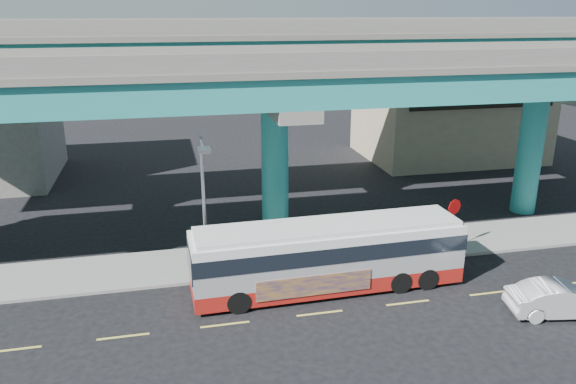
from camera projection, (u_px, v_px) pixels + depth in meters
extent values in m
plane|color=black|center=(318.00, 310.00, 23.93)|extent=(120.00, 120.00, 0.00)
cube|color=gray|center=(289.00, 256.00, 29.00)|extent=(70.00, 4.00, 0.15)
cube|color=#D8C64C|center=(13.00, 350.00, 21.12)|extent=(2.00, 0.12, 0.01)
cube|color=#D8C64C|center=(123.00, 337.00, 21.96)|extent=(2.00, 0.12, 0.01)
cube|color=#D8C64C|center=(225.00, 324.00, 22.81)|extent=(2.00, 0.12, 0.01)
cube|color=#D8C64C|center=(320.00, 313.00, 23.65)|extent=(2.00, 0.12, 0.01)
cube|color=#D8C64C|center=(408.00, 303.00, 24.49)|extent=(2.00, 0.12, 0.01)
cube|color=#D8C64C|center=(490.00, 293.00, 25.34)|extent=(2.00, 0.12, 0.01)
cube|color=#D8C64C|center=(567.00, 284.00, 26.18)|extent=(2.00, 0.12, 0.01)
cylinder|color=teal|center=(275.00, 170.00, 31.12)|extent=(1.50, 1.50, 7.40)
cube|color=gray|center=(274.00, 98.00, 29.88)|extent=(2.00, 12.00, 0.60)
cube|color=gray|center=(262.00, 74.00, 32.84)|extent=(1.80, 5.00, 1.20)
cylinder|color=teal|center=(530.00, 154.00, 34.49)|extent=(1.50, 1.50, 7.40)
cube|color=gray|center=(539.00, 89.00, 33.25)|extent=(2.00, 12.00, 0.60)
cube|color=gray|center=(506.00, 68.00, 36.21)|extent=(1.80, 5.00, 1.20)
cube|color=teal|center=(289.00, 88.00, 26.32)|extent=(52.00, 5.00, 1.40)
cube|color=gray|center=(289.00, 69.00, 26.06)|extent=(52.00, 5.40, 0.30)
cube|color=gray|center=(302.00, 62.00, 23.57)|extent=(52.00, 0.25, 0.80)
cube|color=gray|center=(278.00, 53.00, 28.20)|extent=(52.00, 0.25, 0.80)
cube|color=teal|center=(262.00, 51.00, 32.44)|extent=(52.00, 5.00, 1.40)
cube|color=gray|center=(262.00, 36.00, 32.17)|extent=(52.00, 5.40, 0.30)
cube|color=gray|center=(270.00, 27.00, 29.69)|extent=(52.00, 0.25, 0.80)
cube|color=gray|center=(254.00, 25.00, 34.32)|extent=(52.00, 0.25, 0.80)
cube|color=tan|center=(448.00, 116.00, 47.95)|extent=(14.00, 10.00, 7.00)
cube|color=black|center=(483.00, 100.00, 42.57)|extent=(12.00, 0.25, 1.20)
cube|color=#9E1813|center=(327.00, 277.00, 25.61)|extent=(12.32, 2.89, 0.72)
cube|color=#ACACB0|center=(328.00, 255.00, 25.26)|extent=(12.32, 2.89, 1.53)
cube|color=black|center=(328.00, 244.00, 25.10)|extent=(12.38, 2.94, 0.72)
cube|color=silver|center=(329.00, 233.00, 24.92)|extent=(12.32, 2.89, 0.41)
cube|color=silver|center=(329.00, 226.00, 24.83)|extent=(11.91, 2.63, 0.20)
cube|color=black|center=(452.00, 235.00, 26.57)|extent=(0.11, 2.36, 1.23)
cube|color=black|center=(190.00, 262.00, 23.72)|extent=(0.11, 2.36, 1.23)
cube|color=navy|center=(314.00, 286.00, 24.03)|extent=(5.11, 0.17, 0.92)
cylinder|color=black|center=(239.00, 302.00, 23.54)|extent=(1.03, 0.33, 1.02)
cylinder|color=black|center=(230.00, 277.00, 25.71)|extent=(1.03, 0.33, 1.02)
cylinder|color=black|center=(400.00, 282.00, 25.25)|extent=(1.03, 0.33, 1.02)
cylinder|color=black|center=(380.00, 261.00, 27.42)|extent=(1.03, 0.33, 1.02)
cylinder|color=black|center=(427.00, 279.00, 25.56)|extent=(1.03, 0.33, 1.02)
cylinder|color=black|center=(405.00, 258.00, 27.73)|extent=(1.03, 0.33, 1.02)
imported|color=#B3B3B8|center=(561.00, 299.00, 23.34)|extent=(3.00, 4.86, 1.43)
cylinder|color=gray|center=(204.00, 208.00, 25.62)|extent=(0.16, 0.16, 6.80)
cylinder|color=gray|center=(202.00, 144.00, 23.77)|extent=(0.12, 1.84, 0.12)
cube|color=gray|center=(204.00, 150.00, 22.93)|extent=(0.50, 0.70, 0.18)
cylinder|color=gray|center=(452.00, 228.00, 29.17)|extent=(0.06, 0.06, 2.45)
cylinder|color=#B20A0A|center=(455.00, 207.00, 28.78)|extent=(0.82, 0.26, 0.85)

